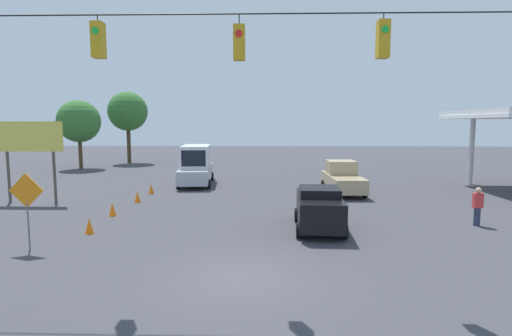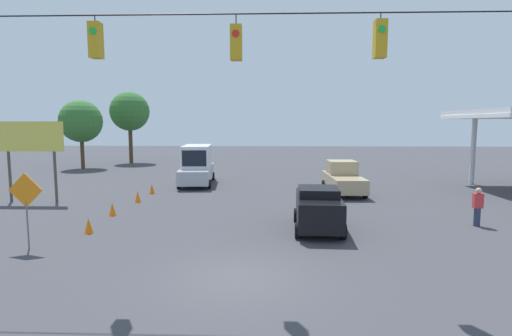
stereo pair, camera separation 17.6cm
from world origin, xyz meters
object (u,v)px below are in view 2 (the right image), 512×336
box_truck_silver_withflow_far (197,165)px  roadside_billboard (31,143)px  overhead_signal_span (237,103)px  tree_horizon_right (81,121)px  traffic_cone_third (138,197)px  pickup_truck_tan_oncoming_far (343,178)px  work_zone_sign (26,196)px  traffic_cone_second (112,209)px  pedestrian (478,207)px  tree_horizon_left (130,112)px  sedan_black_crossing_near (318,208)px  traffic_cone_nearest (89,226)px  traffic_cone_fourth (152,189)px

box_truck_silver_withflow_far → roadside_billboard: 11.37m
overhead_signal_span → tree_horizon_right: (18.34, -28.76, -0.38)m
traffic_cone_third → roadside_billboard: roadside_billboard is taller
traffic_cone_third → overhead_signal_span: bearing=121.0°
pickup_truck_tan_oncoming_far → work_zone_sign: bearing=42.1°
box_truck_silver_withflow_far → traffic_cone_second: 11.05m
pickup_truck_tan_oncoming_far → pedestrian: size_ratio=3.08×
work_zone_sign → pedestrian: (-18.28, -3.95, -1.10)m
overhead_signal_span → tree_horizon_left: overhead_signal_span is taller
sedan_black_crossing_near → work_zone_sign: 11.49m
traffic_cone_nearest → pedestrian: 17.13m
sedan_black_crossing_near → tree_horizon_left: 34.74m
sedan_black_crossing_near → work_zone_sign: (11.02, 3.09, 1.01)m
traffic_cone_third → pedestrian: pedestrian is taller
pickup_truck_tan_oncoming_far → traffic_cone_third: bearing=16.1°
pickup_truck_tan_oncoming_far → tree_horizon_right: size_ratio=0.78×
tree_horizon_right → overhead_signal_span: bearing=122.5°
traffic_cone_third → tree_horizon_left: (8.54, -23.29, 5.66)m
traffic_cone_nearest → traffic_cone_second: size_ratio=1.00×
sedan_black_crossing_near → traffic_cone_second: (10.04, -2.32, -0.65)m
traffic_cone_third → work_zone_sign: 9.05m
overhead_signal_span → box_truck_silver_withflow_far: size_ratio=3.59×
box_truck_silver_withflow_far → traffic_cone_nearest: 14.18m
tree_horizon_right → sedan_black_crossing_near: bearing=132.8°
sedan_black_crossing_near → pickup_truck_tan_oncoming_far: bearing=-106.4°
box_truck_silver_withflow_far → tree_horizon_left: tree_horizon_left is taller
box_truck_silver_withflow_far → pedestrian: box_truck_silver_withflow_far is taller
pedestrian → sedan_black_crossing_near: bearing=6.7°
pickup_truck_tan_oncoming_far → roadside_billboard: roadside_billboard is taller
sedan_black_crossing_near → roadside_billboard: (16.07, -5.65, 2.52)m
work_zone_sign → pedestrian: work_zone_sign is taller
sedan_black_crossing_near → traffic_cone_fourth: size_ratio=6.50×
overhead_signal_span → traffic_cone_third: (6.84, -11.39, -4.88)m
overhead_signal_span → tree_horizon_left: (15.37, -34.68, 0.78)m
traffic_cone_second → tree_horizon_left: bearing=-72.6°
traffic_cone_nearest → roadside_billboard: size_ratio=0.14×
box_truck_silver_withflow_far → traffic_cone_third: bearing=73.3°
roadside_billboard → work_zone_sign: bearing=120.0°
tree_horizon_left → work_zone_sign: bearing=103.0°
traffic_cone_nearest → traffic_cone_second: bearing=-85.2°
pickup_truck_tan_oncoming_far → roadside_billboard: (18.84, 3.74, 2.52)m
traffic_cone_nearest → roadside_billboard: 9.64m
traffic_cone_third → traffic_cone_fourth: 2.90m
box_truck_silver_withflow_far → sedan_black_crossing_near: box_truck_silver_withflow_far is taller
pickup_truck_tan_oncoming_far → sedan_black_crossing_near: 9.78m
traffic_cone_second → box_truck_silver_withflow_far: bearing=-102.3°
pickup_truck_tan_oncoming_far → traffic_cone_fourth: pickup_truck_tan_oncoming_far is taller
traffic_cone_nearest → tree_horizon_left: size_ratio=0.08×
pickup_truck_tan_oncoming_far → work_zone_sign: size_ratio=1.91×
traffic_cone_third → traffic_cone_nearest: bearing=91.1°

